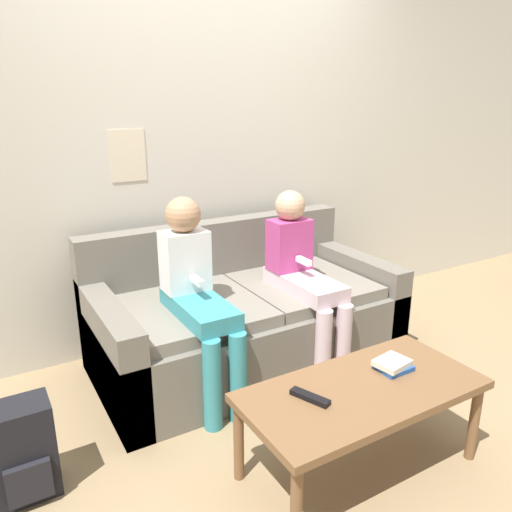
{
  "coord_description": "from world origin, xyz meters",
  "views": [
    {
      "loc": [
        -1.35,
        -1.85,
        1.55
      ],
      "look_at": [
        0.0,
        0.43,
        0.71
      ],
      "focal_mm": 35.0,
      "sensor_mm": 36.0,
      "label": 1
    }
  ],
  "objects_px": {
    "tv_remote": "(310,397)",
    "person_right": "(303,272)",
    "couch": "(245,318)",
    "backpack": "(23,452)",
    "person_left": "(197,290)",
    "coffee_table": "(362,396)"
  },
  "relations": [
    {
      "from": "coffee_table",
      "to": "person_left",
      "type": "height_order",
      "value": "person_left"
    },
    {
      "from": "couch",
      "to": "coffee_table",
      "type": "xyz_separation_m",
      "value": [
        -0.04,
        -1.09,
        0.08
      ]
    },
    {
      "from": "person_left",
      "to": "backpack",
      "type": "bearing_deg",
      "value": -161.25
    },
    {
      "from": "person_right",
      "to": "coffee_table",
      "type": "bearing_deg",
      "value": -109.81
    },
    {
      "from": "coffee_table",
      "to": "person_right",
      "type": "xyz_separation_m",
      "value": [
        0.31,
        0.87,
        0.23
      ]
    },
    {
      "from": "tv_remote",
      "to": "person_right",
      "type": "bearing_deg",
      "value": 34.2
    },
    {
      "from": "couch",
      "to": "tv_remote",
      "type": "xyz_separation_m",
      "value": [
        -0.29,
        -1.05,
        0.14
      ]
    },
    {
      "from": "tv_remote",
      "to": "backpack",
      "type": "relative_size",
      "value": 0.42
    },
    {
      "from": "couch",
      "to": "coffee_table",
      "type": "distance_m",
      "value": 1.09
    },
    {
      "from": "person_right",
      "to": "tv_remote",
      "type": "bearing_deg",
      "value": -123.85
    },
    {
      "from": "person_left",
      "to": "person_right",
      "type": "relative_size",
      "value": 1.03
    },
    {
      "from": "coffee_table",
      "to": "backpack",
      "type": "xyz_separation_m",
      "value": [
        -1.26,
        0.57,
        -0.16
      ]
    },
    {
      "from": "person_left",
      "to": "tv_remote",
      "type": "height_order",
      "value": "person_left"
    },
    {
      "from": "person_right",
      "to": "backpack",
      "type": "height_order",
      "value": "person_right"
    },
    {
      "from": "tv_remote",
      "to": "coffee_table",
      "type": "bearing_deg",
      "value": -30.94
    },
    {
      "from": "person_left",
      "to": "person_right",
      "type": "distance_m",
      "value": 0.67
    },
    {
      "from": "coffee_table",
      "to": "backpack",
      "type": "bearing_deg",
      "value": 155.68
    },
    {
      "from": "couch",
      "to": "backpack",
      "type": "height_order",
      "value": "couch"
    },
    {
      "from": "coffee_table",
      "to": "backpack",
      "type": "distance_m",
      "value": 1.39
    },
    {
      "from": "backpack",
      "to": "couch",
      "type": "bearing_deg",
      "value": 21.57
    },
    {
      "from": "couch",
      "to": "backpack",
      "type": "bearing_deg",
      "value": -158.43
    },
    {
      "from": "couch",
      "to": "person_left",
      "type": "xyz_separation_m",
      "value": [
        -0.4,
        -0.21,
        0.33
      ]
    }
  ]
}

